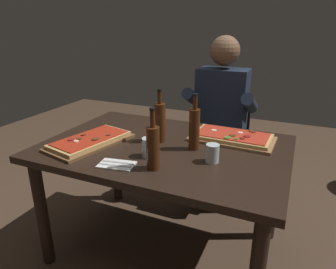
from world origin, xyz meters
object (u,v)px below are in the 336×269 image
Objects in this scene: vinegar_bottle_green at (153,147)px; seated_diner at (220,115)px; tumbler_far_side at (149,149)px; tumbler_near_camera at (212,154)px; pizza_rectangular_front at (232,137)px; pizza_rectangular_left at (90,141)px; oil_bottle_amber at (194,128)px; wine_bottle_dark at (160,122)px; dining_table at (165,160)px; diner_chair at (221,140)px.

seated_diner reaches higher than vinegar_bottle_green.
tumbler_near_camera is at bearing 11.92° from tumbler_far_side.
pizza_rectangular_left reaches higher than pizza_rectangular_front.
pizza_rectangular_left is 1.70× the size of oil_bottle_amber.
tumbler_far_side reaches higher than pizza_rectangular_left.
pizza_rectangular_front is 1.58× the size of wine_bottle_dark.
tumbler_near_camera is at bearing -18.82° from dining_table.
pizza_rectangular_front is 0.93× the size of pizza_rectangular_left.
oil_bottle_amber is 0.21m from tumbler_near_camera.
pizza_rectangular_front is 4.84× the size of tumbler_far_side.
tumbler_near_camera is (0.24, 0.19, -0.07)m from vinegar_bottle_green.
wine_bottle_dark is 0.24× the size of seated_diner.
wine_bottle_dark is at bearing 100.62° from tumbler_far_side.
vinegar_bottle_green reaches higher than diner_chair.
vinegar_bottle_green reaches higher than pizza_rectangular_front.
pizza_rectangular_front reaches higher than dining_table.
pizza_rectangular_front is 0.61m from vinegar_bottle_green.
pizza_rectangular_left is 0.40m from tumbler_far_side.
tumbler_near_camera is (0.32, -0.11, 0.14)m from dining_table.
wine_bottle_dark is 0.41m from tumbler_near_camera.
tumbler_far_side is (0.40, -0.02, 0.03)m from pizza_rectangular_left.
seated_diner reaches higher than tumbler_near_camera.
pizza_rectangular_front is 0.54m from seated_diner.
tumbler_far_side is (-0.18, -0.19, -0.08)m from oil_bottle_amber.
vinegar_bottle_green reaches higher than pizza_rectangular_left.
oil_bottle_amber reaches higher than pizza_rectangular_front.
oil_bottle_amber is 0.24× the size of seated_diner.
tumbler_far_side reaches higher than tumbler_near_camera.
seated_diner is (-0.04, 0.72, -0.12)m from oil_bottle_amber.
oil_bottle_amber is at bearing -87.44° from diner_chair.
dining_table is 2.77× the size of pizza_rectangular_front.
wine_bottle_dark is at bearing -103.09° from diner_chair.
pizza_rectangular_left is 0.73m from tumbler_near_camera.
vinegar_bottle_green is at bearing -55.45° from tumbler_far_side.
vinegar_bottle_green reaches higher than tumbler_near_camera.
vinegar_bottle_green is at bearing -116.57° from pizza_rectangular_front.
pizza_rectangular_left is 0.62m from oil_bottle_amber.
seated_diner is at bearing 86.58° from vinegar_bottle_green.
oil_bottle_amber is at bearing 16.52° from pizza_rectangular_left.
vinegar_bottle_green is at bearing -69.97° from wine_bottle_dark.
pizza_rectangular_left is 0.63× the size of diner_chair.
vinegar_bottle_green is 1.21m from diner_chair.
wine_bottle_dark is 0.91m from diner_chair.
pizza_rectangular_left is at bearing -118.38° from diner_chair.
tumbler_far_side is at bearing -168.08° from tumbler_near_camera.
pizza_rectangular_left is at bearing 163.75° from vinegar_bottle_green.
seated_diner reaches higher than diner_chair.
pizza_rectangular_left is at bearing -159.01° from dining_table.
pizza_rectangular_left is (-0.41, -0.16, 0.11)m from dining_table.
seated_diner is (-0.00, -0.12, 0.26)m from diner_chair.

